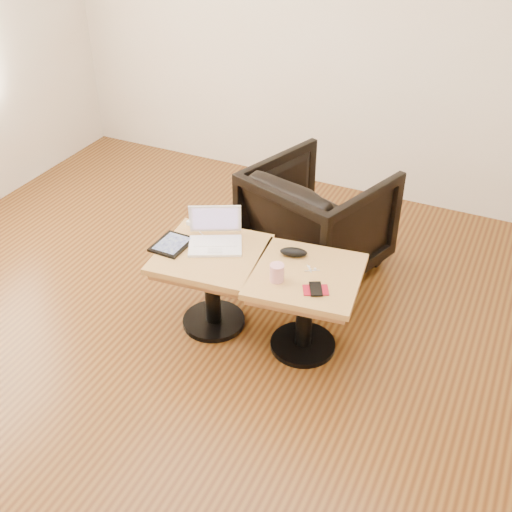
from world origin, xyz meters
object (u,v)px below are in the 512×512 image
at_px(laptop, 215,237).
at_px(side_table_left, 211,270).
at_px(side_table_right, 306,293).
at_px(armchair, 317,219).
at_px(striped_cup, 277,273).

bearing_deg(laptop, side_table_left, -107.03).
distance_m(side_table_right, armchair, 0.83).
relative_size(laptop, armchair, 0.48).
relative_size(side_table_right, armchair, 0.80).
xyz_separation_m(side_table_right, striped_cup, (-0.12, -0.12, 0.18)).
distance_m(side_table_left, striped_cup, 0.48).
distance_m(side_table_left, laptop, 0.19).
bearing_deg(side_table_left, striped_cup, -17.29).
distance_m(side_table_right, laptop, 0.60).
distance_m(laptop, striped_cup, 0.49).
xyz_separation_m(side_table_right, armchair, (-0.23, 0.80, -0.03)).
height_order(side_table_left, striped_cup, striped_cup).
bearing_deg(armchair, striped_cup, 116.03).
bearing_deg(laptop, side_table_right, -31.88).
height_order(side_table_left, laptop, laptop).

